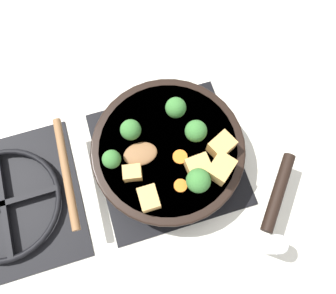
{
  "coord_description": "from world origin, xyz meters",
  "views": [
    {
      "loc": [
        -0.2,
        0.06,
        0.71
      ],
      "look_at": [
        0.0,
        0.0,
        0.08
      ],
      "focal_mm": 35.0,
      "sensor_mm": 36.0,
      "label": 1
    }
  ],
  "objects": [
    {
      "name": "skillet_pan",
      "position": [
        -0.0,
        -0.0,
        0.06
      ],
      "size": [
        0.38,
        0.4,
        0.06
      ],
      "color": "black",
      "rests_on": "front_burner_grate"
    },
    {
      "name": "tofu_cube_east_chunk",
      "position": [
        -0.08,
        -0.08,
        0.1
      ],
      "size": [
        0.06,
        0.06,
        0.04
      ],
      "primitive_type": "cube",
      "rotation": [
        0.0,
        0.0,
        2.25
      ],
      "color": "tan",
      "rests_on": "skillet_pan"
    },
    {
      "name": "tofu_cube_west_chunk",
      "position": [
        -0.03,
        0.08,
        0.1
      ],
      "size": [
        0.03,
        0.04,
        0.03
      ],
      "primitive_type": "cube",
      "rotation": [
        0.0,
        0.0,
        1.39
      ],
      "color": "tan",
      "rests_on": "skillet_pan"
    },
    {
      "name": "carrot_slice_near_center",
      "position": [
        -0.08,
        0.0,
        0.08
      ],
      "size": [
        0.03,
        0.03,
        0.01
      ],
      "primitive_type": "cylinder",
      "color": "orange",
      "rests_on": "skillet_pan"
    },
    {
      "name": "tofu_cube_back_piece",
      "position": [
        -0.03,
        -0.1,
        0.1
      ],
      "size": [
        0.05,
        0.06,
        0.04
      ],
      "primitive_type": "cube",
      "rotation": [
        0.0,
        0.0,
        5.15
      ],
      "color": "tan",
      "rests_on": "skillet_pan"
    },
    {
      "name": "tofu_cube_center_large",
      "position": [
        -0.09,
        0.07,
        0.1
      ],
      "size": [
        0.04,
        0.03,
        0.03
      ],
      "primitive_type": "cube",
      "rotation": [
        0.0,
        0.0,
        3.14
      ],
      "color": "tan",
      "rests_on": "skillet_pan"
    },
    {
      "name": "ground_plane",
      "position": [
        0.0,
        0.0,
        0.0
      ],
      "size": [
        2.4,
        2.4,
        0.0
      ],
      "primitive_type": "plane",
      "color": "silver"
    },
    {
      "name": "wooden_spoon",
      "position": [
        0.0,
        0.14,
        0.09
      ],
      "size": [
        0.23,
        0.19,
        0.02
      ],
      "color": "brown",
      "rests_on": "skillet_pan"
    },
    {
      "name": "front_burner_grate",
      "position": [
        0.0,
        0.0,
        0.01
      ],
      "size": [
        0.31,
        0.31,
        0.03
      ],
      "color": "black",
      "rests_on": "ground_plane"
    },
    {
      "name": "broccoli_floret_east_rim",
      "position": [
        0.01,
        -0.06,
        0.11
      ],
      "size": [
        0.04,
        0.04,
        0.05
      ],
      "color": "#709956",
      "rests_on": "skillet_pan"
    },
    {
      "name": "broccoli_floret_north_edge",
      "position": [
        0.05,
        0.06,
        0.11
      ],
      "size": [
        0.04,
        0.04,
        0.05
      ],
      "color": "#709956",
      "rests_on": "skillet_pan"
    },
    {
      "name": "tofu_cube_near_handle",
      "position": [
        -0.06,
        -0.04,
        0.1
      ],
      "size": [
        0.04,
        0.05,
        0.03
      ],
      "primitive_type": "cube",
      "rotation": [
        0.0,
        0.0,
        1.64
      ],
      "color": "tan",
      "rests_on": "skillet_pan"
    },
    {
      "name": "broccoli_floret_center_top",
      "position": [
        -0.0,
        0.11,
        0.11
      ],
      "size": [
        0.04,
        0.04,
        0.04
      ],
      "color": "#709956",
      "rests_on": "skillet_pan"
    },
    {
      "name": "broccoli_floret_near_spoon",
      "position": [
        0.07,
        -0.04,
        0.11
      ],
      "size": [
        0.04,
        0.04,
        0.05
      ],
      "color": "#709956",
      "rests_on": "skillet_pan"
    },
    {
      "name": "rear_burner_grate",
      "position": [
        0.0,
        0.36,
        0.01
      ],
      "size": [
        0.31,
        0.31,
        0.03
      ],
      "color": "black",
      "rests_on": "ground_plane"
    },
    {
      "name": "broccoli_floret_west_rim",
      "position": [
        -0.09,
        -0.03,
        0.11
      ],
      "size": [
        0.05,
        0.05,
        0.05
      ],
      "color": "#709956",
      "rests_on": "skillet_pan"
    },
    {
      "name": "carrot_slice_orange_thin",
      "position": [
        -0.03,
        -0.02,
        0.08
      ],
      "size": [
        0.03,
        0.03,
        0.01
      ],
      "primitive_type": "cylinder",
      "color": "orange",
      "rests_on": "skillet_pan"
    },
    {
      "name": "salt_shaker",
      "position": [
        -0.24,
        -0.14,
        0.04
      ],
      "size": [
        0.04,
        0.04,
        0.09
      ],
      "color": "white",
      "rests_on": "ground_plane"
    }
  ]
}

